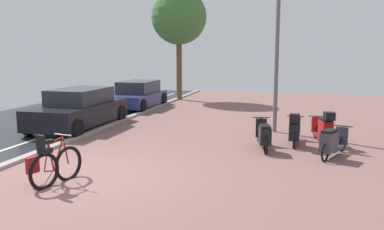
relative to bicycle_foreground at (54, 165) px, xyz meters
name	(u,v)px	position (x,y,z in m)	size (l,w,h in m)	color
ground	(153,182)	(1.93, 0.67, -0.43)	(21.00, 40.00, 0.13)	#222328
bicycle_foreground	(54,165)	(0.00, 0.00, 0.00)	(0.81, 1.41, 1.14)	black
scooter_near	(324,128)	(5.67, 5.41, 0.06)	(0.72, 1.67, 1.04)	black
scooter_mid	(294,130)	(4.81, 4.95, 0.05)	(0.52, 1.85, 1.03)	black
scooter_far	(332,142)	(5.77, 3.73, 0.00)	(0.92, 1.70, 0.79)	black
scooter_extra	(264,136)	(3.98, 4.11, 0.00)	(0.65, 1.78, 0.85)	black
parked_car_near	(79,109)	(-2.82, 5.98, 0.26)	(1.97, 4.44, 1.42)	black
parked_car_far	(138,95)	(-2.76, 11.49, 0.22)	(1.88, 4.05, 1.31)	navy
lamp_post	(278,27)	(4.13, 6.90, 3.13)	(0.20, 0.52, 6.42)	slate
street_tree	(179,17)	(-1.76, 15.37, 4.25)	(3.12, 3.12, 6.25)	brown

